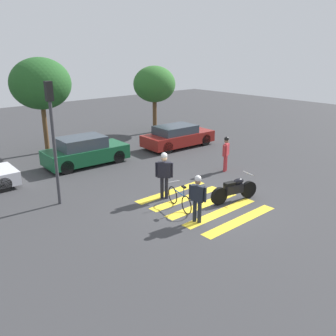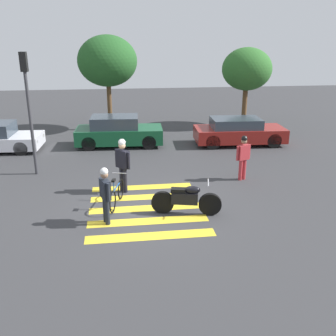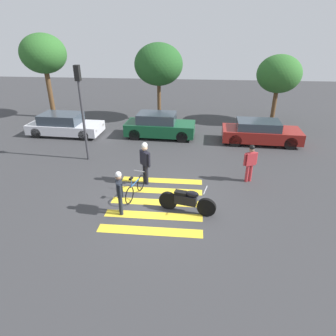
% 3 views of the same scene
% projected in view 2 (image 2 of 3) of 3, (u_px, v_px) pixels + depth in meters
% --- Properties ---
extents(ground_plane, '(60.00, 60.00, 0.00)m').
position_uv_depth(ground_plane, '(146.00, 208.00, 12.05)').
color(ground_plane, '#38383A').
extents(police_motorcycle, '(2.12, 0.76, 1.07)m').
position_uv_depth(police_motorcycle, '(186.00, 199.00, 11.53)').
color(police_motorcycle, black).
rests_on(police_motorcycle, ground_plane).
extents(leaning_bicycle, '(0.56, 1.72, 1.01)m').
position_uv_depth(leaning_bicycle, '(117.00, 194.00, 12.15)').
color(leaning_bicycle, black).
rests_on(leaning_bicycle, ground_plane).
extents(officer_on_foot, '(0.35, 0.62, 1.71)m').
position_uv_depth(officer_on_foot, '(105.00, 192.00, 10.78)').
color(officer_on_foot, '#1E232D').
rests_on(officer_on_foot, ground_plane).
extents(officer_by_motorcycle, '(0.50, 0.55, 1.91)m').
position_uv_depth(officer_by_motorcycle, '(123.00, 161.00, 13.00)').
color(officer_by_motorcycle, black).
rests_on(officer_by_motorcycle, ground_plane).
extents(pedestrian_bystander, '(0.61, 0.37, 1.72)m').
position_uv_depth(pedestrian_bystander, '(243.00, 155.00, 14.18)').
color(pedestrian_bystander, '#B22D33').
rests_on(pedestrian_bystander, ground_plane).
extents(crosswalk_stripes, '(3.57, 4.05, 0.01)m').
position_uv_depth(crosswalk_stripes, '(146.00, 208.00, 12.05)').
color(crosswalk_stripes, yellow).
rests_on(crosswalk_stripes, ground_plane).
extents(car_green_compact, '(4.30, 1.99, 1.49)m').
position_uv_depth(car_green_compact, '(118.00, 132.00, 18.81)').
color(car_green_compact, black).
rests_on(car_green_compact, ground_plane).
extents(car_maroon_wagon, '(4.54, 2.04, 1.34)m').
position_uv_depth(car_maroon_wagon, '(239.00, 132.00, 19.07)').
color(car_maroon_wagon, black).
rests_on(car_maroon_wagon, ground_plane).
extents(traffic_light_pole, '(0.25, 0.34, 4.66)m').
position_uv_depth(traffic_light_pole, '(28.00, 95.00, 14.10)').
color(traffic_light_pole, '#38383D').
rests_on(traffic_light_pole, ground_plane).
extents(street_tree_mid, '(3.31, 3.31, 5.31)m').
position_uv_depth(street_tree_mid, '(107.00, 61.00, 21.11)').
color(street_tree_mid, brown).
rests_on(street_tree_mid, ground_plane).
extents(street_tree_far, '(2.92, 2.92, 4.62)m').
position_uv_depth(street_tree_far, '(247.00, 69.00, 22.27)').
color(street_tree_far, brown).
rests_on(street_tree_far, ground_plane).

